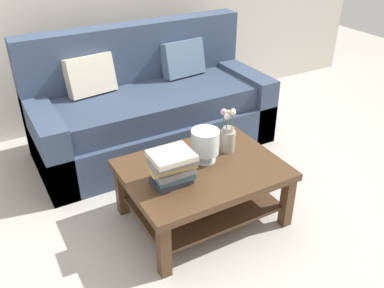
{
  "coord_description": "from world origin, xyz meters",
  "views": [
    {
      "loc": [
        -1.21,
        -2.28,
        1.96
      ],
      "look_at": [
        0.0,
        -0.13,
        0.53
      ],
      "focal_mm": 39.12,
      "sensor_mm": 36.0,
      "label": 1
    }
  ],
  "objects_px": {
    "coffee_table": "(203,182)",
    "book_stack_main": "(172,167)",
    "couch": "(150,109)",
    "flower_pitcher": "(228,135)",
    "glass_hurricane_vase": "(205,143)"
  },
  "relations": [
    {
      "from": "book_stack_main",
      "to": "glass_hurricane_vase",
      "type": "relative_size",
      "value": 1.33
    },
    {
      "from": "book_stack_main",
      "to": "glass_hurricane_vase",
      "type": "height_order",
      "value": "glass_hurricane_vase"
    },
    {
      "from": "coffee_table",
      "to": "book_stack_main",
      "type": "bearing_deg",
      "value": -165.43
    },
    {
      "from": "couch",
      "to": "flower_pitcher",
      "type": "xyz_separation_m",
      "value": [
        0.13,
        -1.03,
        0.19
      ]
    },
    {
      "from": "book_stack_main",
      "to": "couch",
      "type": "bearing_deg",
      "value": 71.93
    },
    {
      "from": "flower_pitcher",
      "to": "couch",
      "type": "bearing_deg",
      "value": 97.16
    },
    {
      "from": "coffee_table",
      "to": "book_stack_main",
      "type": "distance_m",
      "value": 0.37
    },
    {
      "from": "flower_pitcher",
      "to": "coffee_table",
      "type": "bearing_deg",
      "value": -158.36
    },
    {
      "from": "coffee_table",
      "to": "book_stack_main",
      "type": "relative_size",
      "value": 3.4
    },
    {
      "from": "glass_hurricane_vase",
      "to": "flower_pitcher",
      "type": "height_order",
      "value": "flower_pitcher"
    },
    {
      "from": "couch",
      "to": "book_stack_main",
      "type": "height_order",
      "value": "couch"
    },
    {
      "from": "book_stack_main",
      "to": "flower_pitcher",
      "type": "relative_size",
      "value": 0.94
    },
    {
      "from": "couch",
      "to": "flower_pitcher",
      "type": "distance_m",
      "value": 1.06
    },
    {
      "from": "couch",
      "to": "book_stack_main",
      "type": "xyz_separation_m",
      "value": [
        -0.39,
        -1.21,
        0.19
      ]
    },
    {
      "from": "coffee_table",
      "to": "flower_pitcher",
      "type": "height_order",
      "value": "flower_pitcher"
    }
  ]
}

